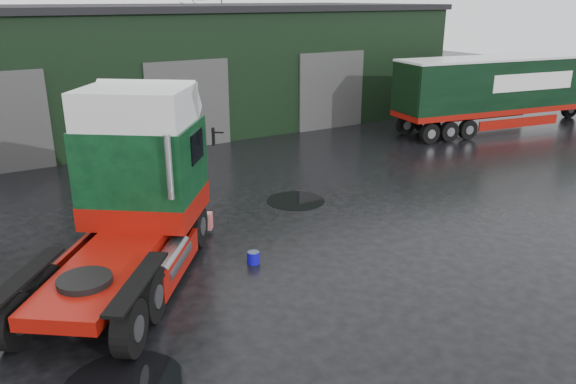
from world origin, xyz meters
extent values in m
plane|color=black|center=(0.00, 0.00, 0.00)|extent=(100.00, 100.00, 0.00)
cube|color=black|center=(2.00, 20.00, 3.00)|extent=(32.00, 12.00, 6.00)
cube|color=black|center=(2.00, 20.00, 6.15)|extent=(32.40, 12.40, 0.30)
cylinder|color=#1008B7|center=(-1.16, 1.62, 0.16)|extent=(0.34, 0.34, 0.32)
cylinder|color=black|center=(2.33, 5.14, 0.00)|extent=(2.03, 2.03, 0.01)
camera|label=1|loc=(-7.29, -10.36, 6.67)|focal=35.00mm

